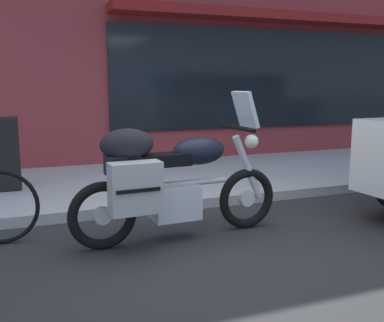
# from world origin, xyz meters

# --- Properties ---
(ground_plane) EXTENTS (80.00, 80.00, 0.00)m
(ground_plane) POSITION_xyz_m (0.00, 0.00, 0.00)
(ground_plane) COLOR #2A2A2A
(touring_motorcycle) EXTENTS (2.09, 0.74, 1.39)m
(touring_motorcycle) POSITION_xyz_m (-0.35, 0.19, 0.60)
(touring_motorcycle) COLOR black
(touring_motorcycle) RESTS_ON ground_plane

